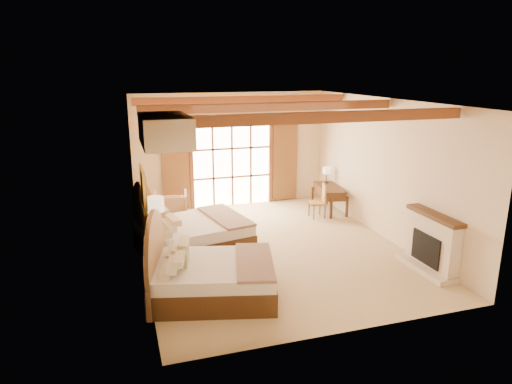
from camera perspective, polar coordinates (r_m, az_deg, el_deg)
name	(u,v)px	position (r m, az deg, el deg)	size (l,w,h in m)	color
floor	(271,247)	(10.18, 1.92, -6.95)	(7.00, 7.00, 0.00)	#D1BA8A
wall_back	(231,150)	(12.98, -3.10, 5.27)	(5.50, 5.50, 0.00)	beige
wall_left	(139,187)	(9.18, -14.43, 0.61)	(7.00, 7.00, 0.00)	beige
wall_right	(385,169)	(10.89, 15.82, 2.77)	(7.00, 7.00, 0.00)	beige
ceiling	(273,101)	(9.45, 2.09, 11.33)	(7.00, 7.00, 0.00)	#BC733A
ceiling_beams	(273,107)	(9.46, 2.09, 10.61)	(5.39, 4.60, 0.18)	brown
french_doors	(232,162)	(12.98, -3.01, 3.71)	(3.95, 0.08, 2.60)	white
fireplace	(431,245)	(9.55, 21.05, -6.24)	(0.46, 1.40, 1.16)	beige
painting	(143,189)	(8.42, -13.89, 0.40)	(0.06, 0.95, 0.75)	gold
canopy_valance	(165,130)	(6.99, -11.33, 7.61)	(0.70, 1.40, 0.45)	beige
bed_near	(205,276)	(7.97, -6.43, -10.34)	(2.44, 2.03, 1.37)	#472D17
bed_far	(186,233)	(9.89, -8.72, -5.06)	(2.52, 2.08, 1.46)	#472D17
nightstand	(161,256)	(9.27, -11.83, -7.80)	(0.44, 0.44, 0.53)	#472D17
floor_lamp	(156,209)	(8.70, -12.43, -2.12)	(0.32, 0.32, 1.53)	#382419
armchair	(170,207)	(11.92, -10.65, -1.84)	(0.84, 0.86, 0.79)	tan
ottoman	(208,218)	(11.60, -6.07, -3.26)	(0.49, 0.49, 0.36)	#AB6D4B
desk	(329,198)	(12.74, 9.12, -0.75)	(0.76, 1.37, 0.70)	#472D17
desk_chair	(318,207)	(12.20, 7.74, -1.87)	(0.49, 0.49, 0.90)	#B48042
desk_lamp	(327,171)	(12.99, 8.81, 2.61)	(0.22, 0.22, 0.45)	#382419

